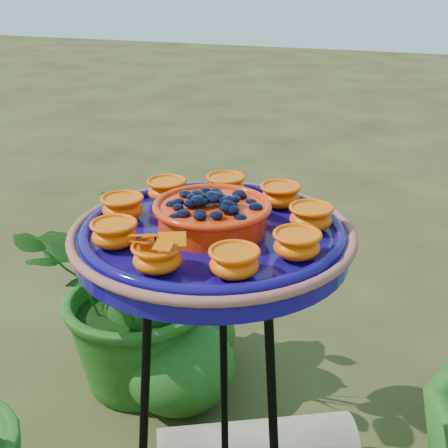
{
  "coord_description": "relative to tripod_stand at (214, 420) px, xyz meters",
  "views": [
    {
      "loc": [
        0.37,
        -1.06,
        1.44
      ],
      "look_at": [
        0.06,
        -0.13,
        1.02
      ],
      "focal_mm": 50.0,
      "sensor_mm": 36.0,
      "label": 1
    }
  ],
  "objects": [
    {
      "name": "feeder_dish",
      "position": [
        -0.0,
        -0.0,
        0.42
      ],
      "size": [
        0.57,
        0.57,
        0.11
      ],
      "rotation": [
        0.0,
        0.0,
        0.19
      ],
      "color": "#110863",
      "rests_on": "tripod_stand"
    },
    {
      "name": "tripod_stand",
      "position": [
        0.0,
        0.0,
        0.0
      ],
      "size": [
        0.4,
        0.4,
        0.96
      ],
      "rotation": [
        0.0,
        0.0,
        0.19
      ],
      "color": "black",
      "rests_on": "ground"
    },
    {
      "name": "shrub_back_left",
      "position": [
        -0.53,
        0.77,
        -0.15
      ],
      "size": [
        0.95,
        0.88,
        0.86
      ],
      "primitive_type": "imported",
      "rotation": [
        0.0,
        0.0,
        0.33
      ],
      "color": "#194B14",
      "rests_on": "ground"
    }
  ]
}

